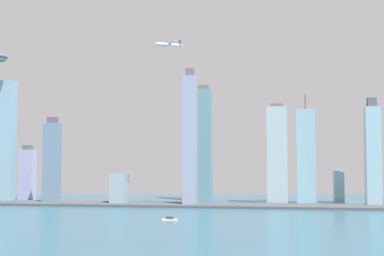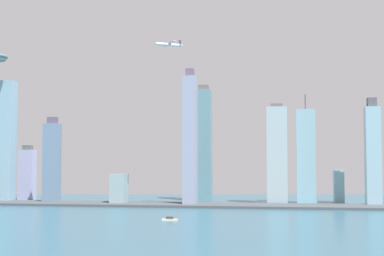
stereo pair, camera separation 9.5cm
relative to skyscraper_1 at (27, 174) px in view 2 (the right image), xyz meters
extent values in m
cube|color=#454A4F|center=(223.68, -81.48, -37.62)|extent=(996.88, 67.04, 3.17)
cube|color=#B1ACD4|center=(0.00, 0.00, -1.37)|extent=(22.51, 17.13, 75.68)
cube|color=#4F5C54|center=(0.00, 0.00, 40.06)|extent=(13.51, 10.28, 7.17)
cube|color=#85AFBE|center=(416.56, -8.60, 26.11)|extent=(25.94, 14.93, 130.63)
cylinder|color=#4C4C51|center=(416.56, -8.60, 101.89)|extent=(1.60, 1.60, 20.93)
cube|color=#8EB9CA|center=(500.22, -46.87, 25.19)|extent=(18.86, 22.46, 128.80)
cube|color=#524E54|center=(500.22, -46.87, 95.59)|extent=(11.32, 13.47, 11.99)
cube|color=#87AFB6|center=(462.18, 14.34, -15.85)|extent=(13.63, 23.85, 46.72)
cube|color=#85ADC5|center=(-8.09, -54.42, 47.79)|extent=(25.83, 18.34, 174.00)
cube|color=#8DA9AF|center=(167.41, -74.58, -18.59)|extent=(19.73, 23.82, 41.23)
cube|color=slate|center=(65.71, -60.66, 16.36)|extent=(20.73, 18.68, 111.13)
cube|color=#5C4F63|center=(65.71, -60.66, 76.48)|extent=(12.44, 11.21, 9.11)
cube|color=#A3B9BF|center=(377.15, -26.39, 27.07)|extent=(27.57, 25.28, 132.55)
cube|color=#5E5559|center=(377.15, -26.39, 95.63)|extent=(16.54, 15.17, 4.57)
cube|color=slate|center=(269.49, 14.65, 42.75)|extent=(23.68, 23.75, 163.91)
cube|color=#645C58|center=(269.49, 14.65, 128.29)|extent=(14.21, 14.25, 7.16)
cube|color=#909AB8|center=(264.81, -78.90, 45.66)|extent=(16.42, 23.53, 169.73)
cube|color=#645468|center=(264.81, -78.90, 135.63)|extent=(9.85, 14.12, 10.22)
cube|color=beige|center=(275.96, -263.97, -38.36)|extent=(15.86, 5.37, 1.69)
cube|color=#3D3B41|center=(275.96, -263.97, -36.40)|extent=(7.04, 3.55, 2.24)
cone|color=green|center=(85.64, -193.77, -38.15)|extent=(1.12, 1.12, 2.11)
cone|color=green|center=(428.66, -209.57, -37.84)|extent=(1.52, 1.52, 2.73)
cylinder|color=silver|center=(246.85, -127.06, 163.98)|extent=(30.35, 20.10, 3.55)
sphere|color=silver|center=(232.58, -135.59, 163.98)|extent=(3.55, 3.55, 3.55)
cube|color=silver|center=(246.85, -127.06, 165.57)|extent=(22.63, 33.84, 0.50)
cube|color=silver|center=(258.83, -119.90, 164.51)|extent=(9.24, 12.63, 0.40)
cube|color=#2D333D|center=(258.83, -119.90, 168.25)|extent=(2.88, 2.00, 5.00)
camera|label=1|loc=(386.70, -803.65, 17.15)|focal=52.50mm
camera|label=2|loc=(386.79, -803.64, 17.15)|focal=52.50mm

